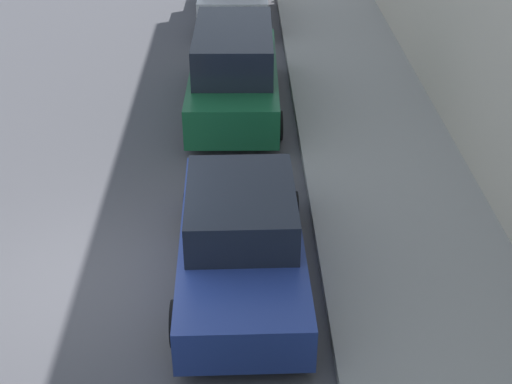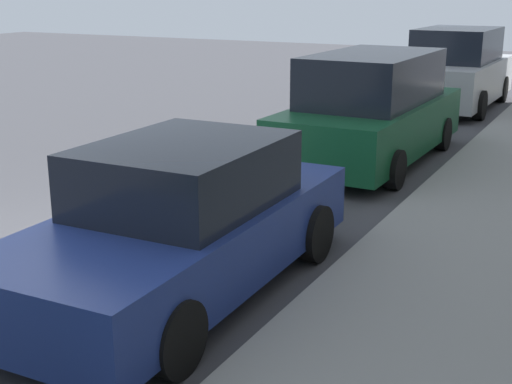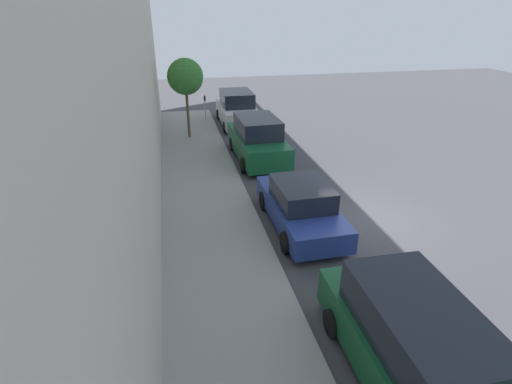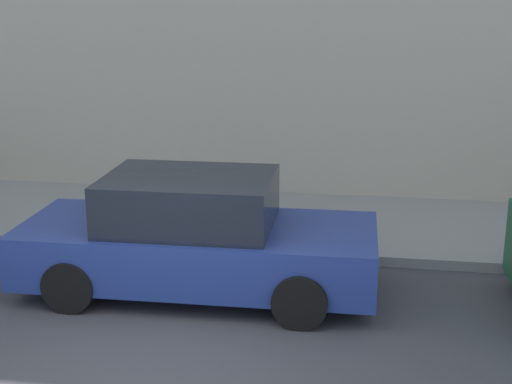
% 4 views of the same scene
% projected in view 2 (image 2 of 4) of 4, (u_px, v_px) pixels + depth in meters
% --- Properties ---
extents(ground_plane, '(60.00, 60.00, 0.00)m').
position_uv_depth(ground_plane, '(20.00, 253.00, 8.31)').
color(ground_plane, '#424247').
extents(sidewalk, '(3.16, 32.00, 0.15)m').
position_uv_depth(sidewalk, '(461.00, 346.00, 6.03)').
color(sidewalk, gray).
rests_on(sidewalk, ground_plane).
extents(parked_sedan_third, '(1.92, 4.53, 1.54)m').
position_uv_depth(parked_sedan_third, '(183.00, 223.00, 7.11)').
color(parked_sedan_third, navy).
rests_on(parked_sedan_third, ground_plane).
extents(parked_minivan_fourth, '(2.02, 4.93, 1.90)m').
position_uv_depth(parked_minivan_fourth, '(372.00, 110.00, 12.36)').
color(parked_minivan_fourth, '#14512D').
rests_on(parked_minivan_fourth, ground_plane).
extents(parked_suv_fifth, '(2.08, 4.84, 1.98)m').
position_uv_depth(parked_suv_fifth, '(456.00, 71.00, 17.90)').
color(parked_suv_fifth, '#B7BABF').
rests_on(parked_suv_fifth, ground_plane).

